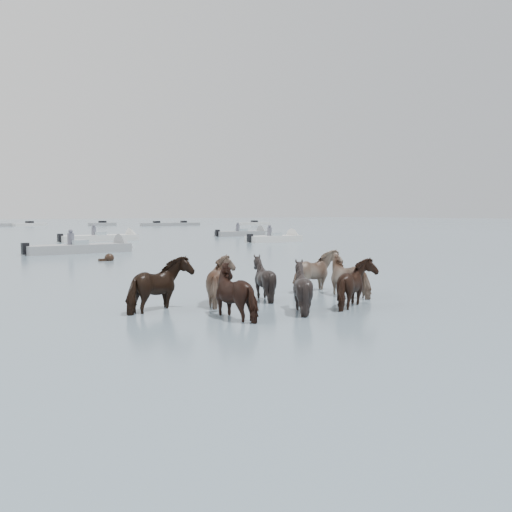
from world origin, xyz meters
TOP-DOWN VIEW (x-y plane):
  - ground at (0.00, 0.00)m, footprint 400.00×400.00m
  - pony_herd at (2.39, -0.71)m, footprint 7.03×3.86m
  - swimming_pony at (3.33, 13.49)m, footprint 0.72×0.44m
  - motorboat_b at (4.57, 19.40)m, footprint 6.29×1.90m
  - motorboat_c at (9.93, 31.54)m, footprint 6.80×2.11m
  - motorboat_d at (20.39, 22.66)m, footprint 4.97×1.74m
  - motorboat_e at (24.33, 33.07)m, footprint 5.76×2.07m

SIDE VIEW (x-z plane):
  - ground at x=0.00m, z-range 0.00..0.00m
  - swimming_pony at x=3.33m, z-range -0.12..0.32m
  - motorboat_c at x=9.93m, z-range -0.74..1.18m
  - motorboat_b at x=4.57m, z-range -0.74..1.18m
  - motorboat_e at x=24.33m, z-range -0.73..1.19m
  - motorboat_d at x=20.39m, z-range -0.73..1.19m
  - pony_herd at x=2.39m, z-range -0.28..1.18m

